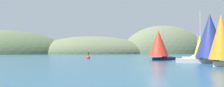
# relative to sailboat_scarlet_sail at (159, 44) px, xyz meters

# --- Properties ---
(ground_plane) EXTENTS (360.00, 360.00, 0.00)m
(ground_plane) POSITION_rel_sailboat_scarlet_sail_xyz_m (-10.13, -23.90, -3.88)
(ground_plane) COLOR navy
(headland_right) EXTENTS (65.95, 44.00, 43.55)m
(headland_right) POSITION_rel_sailboat_scarlet_sail_xyz_m (49.87, 111.10, -3.88)
(headland_right) COLOR #5B6647
(headland_right) RESTS_ON ground_plane
(headland_center) EXTENTS (84.71, 44.00, 25.70)m
(headland_center) POSITION_rel_sailboat_scarlet_sail_xyz_m (-5.13, 111.10, -3.88)
(headland_center) COLOR #5B6647
(headland_center) RESTS_ON ground_plane
(headland_left) EXTENTS (82.49, 44.00, 32.99)m
(headland_left) POSITION_rel_sailboat_scarlet_sail_xyz_m (-65.13, 111.10, -3.88)
(headland_left) COLOR #4C5B3D
(headland_left) RESTS_ON ground_plane
(sailboat_scarlet_sail) EXTENTS (8.44, 6.53, 8.50)m
(sailboat_scarlet_sail) POSITION_rel_sailboat_scarlet_sail_xyz_m (0.00, 0.00, 0.00)
(sailboat_scarlet_sail) COLOR #191E4C
(sailboat_scarlet_sail) RESTS_ON ground_plane
(sailboat_red_spinnaker) EXTENTS (5.73, 8.15, 10.12)m
(sailboat_red_spinnaker) POSITION_rel_sailboat_scarlet_sail_xyz_m (25.09, 14.34, 1.07)
(sailboat_red_spinnaker) COLOR navy
(sailboat_red_spinnaker) RESTS_ON ground_plane
(sailboat_navy_sail) EXTENTS (9.39, 7.15, 9.74)m
(sailboat_navy_sail) POSITION_rel_sailboat_scarlet_sail_xyz_m (4.04, -13.93, 0.97)
(sailboat_navy_sail) COLOR #B7B2A8
(sailboat_navy_sail) RESTS_ON ground_plane
(sailboat_yellow_sail) EXTENTS (3.40, 6.23, 7.27)m
(sailboat_yellow_sail) POSITION_rel_sailboat_scarlet_sail_xyz_m (18.23, 11.99, -0.21)
(sailboat_yellow_sail) COLOR #B7B2A8
(sailboat_yellow_sail) RESTS_ON ground_plane
(sailboat_orange_sail) EXTENTS (6.89, 6.47, 7.81)m
(sailboat_orange_sail) POSITION_rel_sailboat_scarlet_sail_xyz_m (0.49, -22.35, 0.07)
(sailboat_orange_sail) COLOR #B7B2A8
(sailboat_orange_sail) RESTS_ON ground_plane
(channel_buoy) EXTENTS (1.10, 1.10, 2.64)m
(channel_buoy) POSITION_rel_sailboat_scarlet_sail_xyz_m (-15.83, 14.98, -3.51)
(channel_buoy) COLOR red
(channel_buoy) RESTS_ON ground_plane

